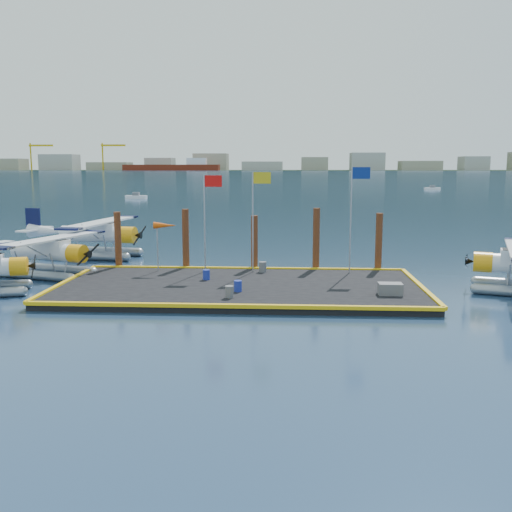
{
  "coord_description": "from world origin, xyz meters",
  "views": [
    {
      "loc": [
        2.67,
        -31.2,
        6.97
      ],
      "look_at": [
        0.8,
        2.0,
        1.7
      ],
      "focal_mm": 40.0,
      "sensor_mm": 36.0,
      "label": 1
    }
  ],
  "objects": [
    {
      "name": "piling_2",
      "position": [
        0.5,
        5.4,
        1.9
      ],
      "size": [
        0.44,
        0.44,
        3.8
      ],
      "primitive_type": "cylinder",
      "color": "#412212",
      "rests_on": "ground"
    },
    {
      "name": "piling_3",
      "position": [
        4.5,
        5.4,
        2.15
      ],
      "size": [
        0.44,
        0.44,
        4.3
      ],
      "primitive_type": "cylinder",
      "color": "#412212",
      "rests_on": "ground"
    },
    {
      "name": "flagpole_red",
      "position": [
        -2.29,
        3.8,
        4.4
      ],
      "size": [
        1.14,
        0.08,
        6.0
      ],
      "color": "#97969F",
      "rests_on": "dock"
    },
    {
      "name": "far_backdrop",
      "position": [
        239.91,
        1737.52,
        9.45
      ],
      "size": [
        3050.0,
        2050.0,
        810.0
      ],
      "color": "black",
      "rests_on": "ground"
    },
    {
      "name": "drum_5",
      "position": [
        1.11,
        3.81,
        0.73
      ],
      "size": [
        0.46,
        0.46,
        0.65
      ],
      "primitive_type": "cylinder",
      "color": "#58585D",
      "rests_on": "dock"
    },
    {
      "name": "seaplane_b",
      "position": [
        -12.57,
        3.64,
        1.44
      ],
      "size": [
        8.67,
        9.28,
        3.32
      ],
      "rotation": [
        0.0,
        0.0,
        -1.88
      ],
      "color": "gray",
      "rests_on": "ground"
    },
    {
      "name": "drum_3",
      "position": [
        -0.25,
        -3.29,
        0.7
      ],
      "size": [
        0.43,
        0.43,
        0.6
      ],
      "primitive_type": "cylinder",
      "color": "#58585D",
      "rests_on": "dock"
    },
    {
      "name": "windsock",
      "position": [
        -5.03,
        3.8,
        3.23
      ],
      "size": [
        1.4,
        0.44,
        3.12
      ],
      "color": "#97969F",
      "rests_on": "dock"
    },
    {
      "name": "ground",
      "position": [
        0.0,
        0.0,
        0.0
      ],
      "size": [
        4000.0,
        4000.0,
        0.0
      ],
      "primitive_type": "plane",
      "color": "navy",
      "rests_on": "ground"
    },
    {
      "name": "piling_1",
      "position": [
        -4.0,
        5.4,
        2.1
      ],
      "size": [
        0.44,
        0.44,
        4.2
      ],
      "primitive_type": "cylinder",
      "color": "#412212",
      "rests_on": "ground"
    },
    {
      "name": "drum_1",
      "position": [
        0.05,
        -1.83,
        0.69
      ],
      "size": [
        0.42,
        0.42,
        0.59
      ],
      "primitive_type": "cylinder",
      "color": "#1B2B97",
      "rests_on": "dock"
    },
    {
      "name": "seaplane_c",
      "position": [
        -11.98,
        11.27,
        1.62
      ],
      "size": [
        9.58,
        10.54,
        3.73
      ],
      "rotation": [
        0.0,
        0.0,
        -1.72
      ],
      "color": "gray",
      "rests_on": "ground"
    },
    {
      "name": "drum_0",
      "position": [
        -2.07,
        1.25,
        0.69
      ],
      "size": [
        0.41,
        0.41,
        0.58
      ],
      "primitive_type": "cylinder",
      "color": "#1B2B97",
      "rests_on": "dock"
    },
    {
      "name": "piling_0",
      "position": [
        -8.5,
        5.4,
        2.0
      ],
      "size": [
        0.44,
        0.44,
        4.0
      ],
      "primitive_type": "cylinder",
      "color": "#412212",
      "rests_on": "ground"
    },
    {
      "name": "dock",
      "position": [
        0.0,
        0.0,
        0.2
      ],
      "size": [
        20.0,
        10.0,
        0.4
      ],
      "primitive_type": "cube",
      "color": "black",
      "rests_on": "ground"
    },
    {
      "name": "dock_bumpers",
      "position": [
        0.0,
        0.0,
        0.49
      ],
      "size": [
        20.25,
        10.25,
        0.18
      ],
      "primitive_type": null,
      "color": "#E4B20D",
      "rests_on": "dock"
    },
    {
      "name": "flagpole_yellow",
      "position": [
        0.7,
        3.8,
        4.51
      ],
      "size": [
        1.14,
        0.08,
        6.2
      ],
      "color": "#97969F",
      "rests_on": "dock"
    },
    {
      "name": "piling_4",
      "position": [
        8.5,
        5.4,
        2.0
      ],
      "size": [
        0.44,
        0.44,
        4.0
      ],
      "primitive_type": "cylinder",
      "color": "#412212",
      "rests_on": "ground"
    },
    {
      "name": "flagpole_blue",
      "position": [
        6.7,
        3.8,
        4.69
      ],
      "size": [
        1.14,
        0.08,
        6.5
      ],
      "color": "#97969F",
      "rests_on": "dock"
    },
    {
      "name": "crate",
      "position": [
        7.96,
        -2.14,
        0.7
      ],
      "size": [
        1.21,
        0.8,
        0.6
      ],
      "primitive_type": "cube",
      "color": "#58585D",
      "rests_on": "dock"
    }
  ]
}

